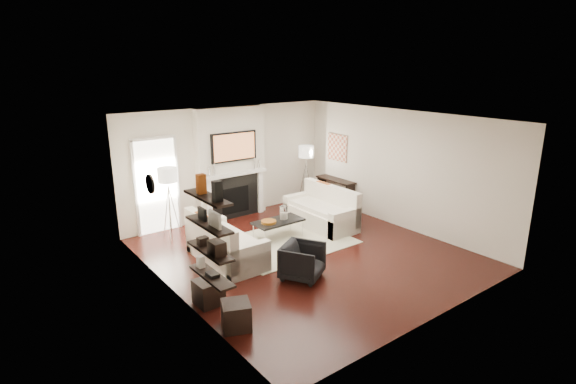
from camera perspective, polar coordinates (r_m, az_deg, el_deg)
room_envelope at (r=8.66m, az=2.40°, el=0.39°), size 6.00×6.00×6.00m
chimney_breast at (r=10.96m, az=-7.23°, el=3.64°), size 1.80×0.25×2.70m
fireplace_surround at (r=11.05m, az=-6.73°, el=-0.68°), size 1.30×0.02×1.04m
firebox at (r=11.07m, az=-6.70°, el=-1.03°), size 0.75×0.02×0.65m
mantel_pilaster_l at (r=10.69m, az=-9.97°, el=-1.23°), size 0.12×0.08×1.10m
mantel_pilaster_r at (r=11.39m, az=-3.54°, el=0.06°), size 0.12×0.08×1.10m
mantel_shelf at (r=10.85m, az=-6.69°, el=2.29°), size 1.70×0.18×0.07m
tv_body at (r=10.74m, az=-6.88°, el=5.74°), size 1.20×0.06×0.70m
tv_screen at (r=10.71m, az=-6.79°, el=5.72°), size 1.10×0.00×0.62m
candlestick_l_tall at (r=10.56m, az=-9.32°, el=2.83°), size 0.04×0.04×0.30m
candlestick_l_short at (r=10.51m, az=-9.94°, el=2.57°), size 0.04×0.04×0.24m
candlestick_r_tall at (r=11.10m, az=-4.31°, el=3.65°), size 0.04×0.04×0.30m
candlestick_r_short at (r=11.18m, az=-3.75°, el=3.59°), size 0.04×0.04×0.24m
hallway_panel at (r=10.36m, az=-16.34°, el=0.66°), size 0.90×0.02×2.10m
door_trim_l at (r=10.19m, az=-18.80°, el=0.19°), size 0.06×0.06×2.16m
door_trim_r at (r=10.51m, az=-13.87°, el=1.07°), size 0.06×0.06×2.16m
door_trim_top at (r=10.12m, az=-16.78°, el=6.54°), size 1.02×0.06×0.06m
rug at (r=9.65m, az=-0.19°, el=-6.35°), size 2.60×2.00×0.01m
loveseat_left_base at (r=8.80m, az=-7.80°, el=-7.37°), size 0.85×1.80×0.42m
loveseat_left_back at (r=8.54m, az=-9.84°, el=-5.93°), size 0.18×1.80×0.80m
loveseat_left_arm_n at (r=8.13m, az=-4.96°, el=-8.65°), size 0.85×0.18×0.60m
loveseat_left_arm_s at (r=9.43m, az=-10.27°, el=-5.25°), size 0.85×0.18×0.60m
loveseat_left_cushion at (r=8.72m, az=-7.58°, el=-5.73°), size 0.63×1.44×0.10m
pillow_left_orange at (r=8.71m, az=-10.82°, el=-4.07°), size 0.10×0.42×0.42m
pillow_left_charcoal at (r=8.22m, az=-8.93°, el=-5.32°), size 0.10×0.40×0.40m
loveseat_right_base at (r=10.54m, az=4.13°, el=-3.23°), size 0.85×1.80×0.42m
loveseat_right_back at (r=10.65m, az=5.52°, el=-1.26°), size 0.18×1.80×0.80m
loveseat_right_arm_n at (r=9.95m, az=7.22°, el=-3.96°), size 0.85×0.18×0.60m
loveseat_right_arm_s at (r=11.09m, az=1.38°, el=-1.70°), size 0.85×0.18×0.60m
loveseat_right_cushion at (r=10.42m, az=3.95°, el=-1.94°), size 0.63×1.44×0.10m
pillow_right_orange at (r=10.80m, az=4.48°, el=0.15°), size 0.10×0.42×0.42m
pillow_right_charcoal at (r=10.39m, az=6.67°, el=-0.63°), size 0.10×0.40×0.40m
coffee_table at (r=9.69m, az=-1.25°, el=-3.75°), size 1.10×0.55×0.04m
coffee_leg_nw at (r=9.33m, az=-2.94°, el=-5.96°), size 0.02×0.02×0.38m
coffee_leg_ne at (r=9.89m, az=1.86°, el=-4.64°), size 0.02×0.02×0.38m
coffee_leg_sw at (r=9.67m, az=-4.42°, el=-5.17°), size 0.02×0.02×0.38m
coffee_leg_se at (r=10.21m, az=0.30°, el=-3.95°), size 0.02×0.02×0.38m
hurricane_glass at (r=9.72m, az=-0.54°, el=-2.68°), size 0.17×0.17×0.31m
hurricane_candle at (r=9.75m, az=-0.54°, el=-3.05°), size 0.11×0.11×0.17m
copper_bowl at (r=9.54m, az=-2.47°, el=-3.80°), size 0.32×0.32×0.05m
armchair at (r=8.01m, az=1.86°, el=-8.59°), size 0.90×0.89×0.70m
lamp_left_post at (r=9.89m, az=-14.72°, el=-2.67°), size 0.02×0.02×1.20m
lamp_left_shade at (r=9.66m, az=-15.08°, el=2.12°), size 0.40×0.40×0.30m
lamp_left_leg_a at (r=9.93m, az=-14.14°, el=-2.55°), size 0.25×0.02×1.23m
lamp_left_leg_b at (r=9.95m, az=-15.22°, el=-2.58°), size 0.14×0.22×1.23m
lamp_left_leg_c at (r=9.78m, az=-14.80°, el=-2.87°), size 0.14×0.22×1.23m
lamp_right_post at (r=11.98m, az=2.29°, el=1.15°), size 0.02×0.02×1.20m
lamp_right_shade at (r=11.79m, az=2.33°, el=5.14°), size 0.40×0.40×0.30m
lamp_right_leg_a at (r=12.05m, az=2.69°, el=1.23°), size 0.25×0.02×1.23m
lamp_right_leg_b at (r=12.02m, az=1.79°, el=1.20°), size 0.14×0.22×1.23m
lamp_right_leg_c at (r=11.88m, az=2.37°, el=1.01°), size 0.14×0.22×1.23m
console_top at (r=11.85m, az=6.07°, el=1.55°), size 0.35×1.20×0.04m
console_leg_n at (r=11.57m, az=7.88°, el=-0.80°), size 0.30×0.04×0.71m
console_leg_s at (r=12.34m, az=4.28°, el=0.38°), size 0.30×0.04×0.71m
wall_art at (r=11.88m, az=6.30°, el=5.63°), size 0.03×0.70×0.70m
shelf_bottom at (r=6.75m, az=-9.70°, el=-10.48°), size 0.25×1.00×0.03m
shelf_lower at (r=6.58m, az=-9.86°, el=-7.36°), size 0.25×1.00×0.04m
shelf_upper at (r=6.44m, az=-10.03°, el=-4.09°), size 0.25×1.00×0.04m
shelf_top at (r=6.31m, az=-10.21°, el=-0.68°), size 0.25×1.00×0.04m
decor_magfile_a at (r=6.01m, az=-8.97°, el=0.09°), size 0.12×0.10×0.28m
decor_magfile_b at (r=6.41m, az=-10.97°, el=1.01°), size 0.12×0.10×0.28m
decor_frame_a at (r=6.23m, az=-9.28°, el=-3.49°), size 0.04×0.30×0.22m
decor_frame_b at (r=6.56m, az=-10.84°, el=-2.75°), size 0.04×0.22×0.18m
decor_wine_rack at (r=6.37m, az=-9.03°, el=-7.01°), size 0.18×0.25×0.20m
decor_box_small at (r=6.74m, az=-10.78°, el=-6.14°), size 0.15×0.12×0.12m
decor_books at (r=6.70m, az=-9.56°, el=-10.28°), size 0.14×0.20×0.05m
decor_box_tall at (r=6.97m, az=-11.01°, el=-8.68°), size 0.10×0.10×0.18m
clock_rim at (r=8.01m, az=-17.10°, el=0.97°), size 0.04×0.34×0.34m
clock_face at (r=8.02m, az=-16.94°, el=1.00°), size 0.01×0.29×0.29m
ottoman_near at (r=7.38m, az=-10.06°, el=-12.41°), size 0.41×0.41×0.40m
ottoman_far at (r=6.73m, az=-6.60°, el=-15.29°), size 0.52×0.52×0.40m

